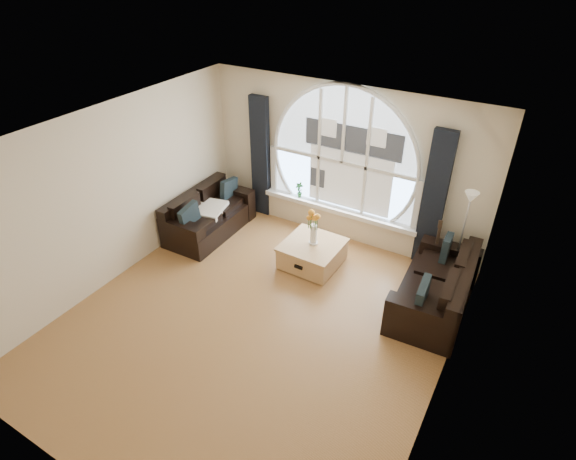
% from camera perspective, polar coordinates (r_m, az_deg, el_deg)
% --- Properties ---
extents(ground, '(5.00, 5.50, 0.01)m').
position_cam_1_polar(ground, '(6.68, -3.98, -11.25)').
color(ground, brown).
rests_on(ground, ground).
extents(ceiling, '(5.00, 5.50, 0.01)m').
position_cam_1_polar(ceiling, '(5.19, -5.12, 10.73)').
color(ceiling, silver).
rests_on(ceiling, ground).
extents(wall_back, '(5.00, 0.01, 2.70)m').
position_cam_1_polar(wall_back, '(7.94, 6.83, 8.09)').
color(wall_back, beige).
rests_on(wall_back, ground).
extents(wall_front, '(5.00, 0.01, 2.70)m').
position_cam_1_polar(wall_front, '(4.48, -25.80, -18.95)').
color(wall_front, beige).
rests_on(wall_front, ground).
extents(wall_left, '(0.01, 5.50, 2.70)m').
position_cam_1_polar(wall_left, '(7.37, -20.82, 4.01)').
color(wall_left, beige).
rests_on(wall_left, ground).
extents(wall_right, '(0.01, 5.50, 2.70)m').
position_cam_1_polar(wall_right, '(5.11, 19.74, -9.60)').
color(wall_right, beige).
rests_on(wall_right, ground).
extents(attic_slope, '(0.92, 5.50, 0.72)m').
position_cam_1_polar(attic_slope, '(4.57, 18.43, 0.88)').
color(attic_slope, silver).
rests_on(attic_slope, ground).
extents(arched_window, '(2.60, 0.06, 2.15)m').
position_cam_1_polar(arched_window, '(7.80, 6.87, 9.85)').
color(arched_window, silver).
rests_on(arched_window, wall_back).
extents(window_sill, '(2.90, 0.22, 0.08)m').
position_cam_1_polar(window_sill, '(8.24, 6.16, 2.53)').
color(window_sill, white).
rests_on(window_sill, wall_back).
extents(window_frame, '(2.76, 0.08, 2.15)m').
position_cam_1_polar(window_frame, '(7.78, 6.78, 9.77)').
color(window_frame, white).
rests_on(window_frame, wall_back).
extents(neighbor_house, '(1.70, 0.02, 1.50)m').
position_cam_1_polar(neighbor_house, '(7.79, 7.78, 8.72)').
color(neighbor_house, silver).
rests_on(neighbor_house, wall_back).
extents(curtain_left, '(0.35, 0.12, 2.30)m').
position_cam_1_polar(curtain_left, '(8.62, -3.41, 8.88)').
color(curtain_left, black).
rests_on(curtain_left, ground).
extents(curtain_right, '(0.35, 0.12, 2.30)m').
position_cam_1_polar(curtain_right, '(7.51, 17.51, 3.48)').
color(curtain_right, black).
rests_on(curtain_right, ground).
extents(sofa_left, '(0.88, 1.72, 0.76)m').
position_cam_1_polar(sofa_left, '(8.43, -9.69, 2.11)').
color(sofa_left, black).
rests_on(sofa_left, ground).
extents(sofa_right, '(1.00, 1.85, 0.80)m').
position_cam_1_polar(sofa_right, '(6.97, 17.73, -6.49)').
color(sofa_right, black).
rests_on(sofa_right, ground).
extents(coffee_chest, '(0.93, 0.93, 0.45)m').
position_cam_1_polar(coffee_chest, '(7.59, 3.01, -2.83)').
color(coffee_chest, tan).
rests_on(coffee_chest, ground).
extents(throw_blanket, '(0.65, 0.65, 0.10)m').
position_cam_1_polar(throw_blanket, '(8.35, -9.77, 2.57)').
color(throw_blanket, silver).
rests_on(throw_blanket, sofa_left).
extents(vase_flowers, '(0.24, 0.24, 0.70)m').
position_cam_1_polar(vase_flowers, '(7.28, 3.22, 0.89)').
color(vase_flowers, white).
rests_on(vase_flowers, coffee_chest).
extents(floor_lamp, '(0.24, 0.24, 1.60)m').
position_cam_1_polar(floor_lamp, '(7.32, 20.53, -1.15)').
color(floor_lamp, '#B2B2B2').
rests_on(floor_lamp, ground).
extents(guitar, '(0.41, 0.32, 1.06)m').
position_cam_1_polar(guitar, '(7.55, 17.86, -1.95)').
color(guitar, brown).
rests_on(guitar, ground).
extents(potted_plant, '(0.16, 0.12, 0.29)m').
position_cam_1_polar(potted_plant, '(8.45, 1.41, 4.97)').
color(potted_plant, '#1E6023').
rests_on(potted_plant, window_sill).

